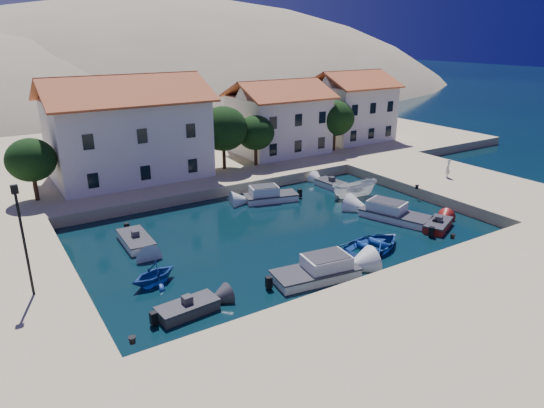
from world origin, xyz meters
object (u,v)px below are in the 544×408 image
(pedestrian, at_px, (448,168))
(cabin_cruiser_south, at_px, (316,272))
(building_right, at_px, (351,105))
(lamppost, at_px, (22,231))
(boat_east, at_px, (354,197))
(building_left, at_px, (127,126))
(building_mid, at_px, (279,116))
(rowboat_south, at_px, (372,250))
(cabin_cruiser_east, at_px, (395,214))

(pedestrian, bearing_deg, cabin_cruiser_south, -8.26)
(pedestrian, bearing_deg, building_right, -130.43)
(lamppost, relative_size, cabin_cruiser_south, 1.10)
(cabin_cruiser_south, relative_size, pedestrian, 3.11)
(lamppost, height_order, boat_east, lamppost)
(building_left, distance_m, pedestrian, 31.32)
(building_mid, distance_m, building_right, 12.04)
(boat_east, bearing_deg, cabin_cruiser_south, 143.87)
(building_left, bearing_deg, building_mid, 3.18)
(building_right, bearing_deg, building_mid, -175.24)
(lamppost, height_order, rowboat_south, lamppost)
(building_left, bearing_deg, boat_east, -41.90)
(cabin_cruiser_east, distance_m, boat_east, 6.18)
(building_right, relative_size, pedestrian, 5.17)
(rowboat_south, bearing_deg, cabin_cruiser_east, -66.75)
(lamppost, bearing_deg, building_left, 60.10)
(cabin_cruiser_east, distance_m, pedestrian, 11.37)
(cabin_cruiser_south, xyz_separation_m, pedestrian, (22.26, 8.19, 1.44))
(building_right, height_order, cabin_cruiser_east, building_right)
(cabin_cruiser_south, distance_m, rowboat_south, 5.98)
(building_left, relative_size, building_mid, 1.40)
(building_mid, relative_size, lamppost, 1.69)
(rowboat_south, height_order, cabin_cruiser_east, cabin_cruiser_east)
(boat_east, bearing_deg, rowboat_south, 158.37)
(building_right, distance_m, cabin_cruiser_east, 27.49)
(building_right, bearing_deg, rowboat_south, -128.08)
(building_mid, bearing_deg, boat_east, -96.41)
(lamppost, distance_m, rowboat_south, 21.96)
(pedestrian, bearing_deg, building_left, -61.78)
(building_mid, relative_size, boat_east, 2.33)
(building_left, height_order, building_mid, building_left)
(building_right, bearing_deg, pedestrian, -101.98)
(cabin_cruiser_east, bearing_deg, boat_east, -29.17)
(building_right, xyz_separation_m, boat_east, (-13.75, -16.58, -5.47))
(building_left, height_order, cabin_cruiser_east, building_left)
(building_mid, relative_size, cabin_cruiser_east, 1.73)
(building_mid, relative_size, rowboat_south, 1.99)
(lamppost, xyz_separation_m, cabin_cruiser_east, (26.77, -0.67, -4.28))
(building_mid, bearing_deg, cabin_cruiser_south, -118.59)
(building_left, relative_size, building_right, 1.56)
(boat_east, distance_m, pedestrian, 10.20)
(cabin_cruiser_south, xyz_separation_m, rowboat_south, (5.85, 1.14, -0.48))
(rowboat_south, distance_m, pedestrian, 17.96)
(building_left, height_order, cabin_cruiser_south, building_left)
(building_left, height_order, pedestrian, building_left)
(boat_east, xyz_separation_m, pedestrian, (9.70, -2.48, 1.91))
(cabin_cruiser_east, bearing_deg, building_left, 16.44)
(cabin_cruiser_south, bearing_deg, building_mid, 69.12)
(building_mid, bearing_deg, pedestrian, -66.24)
(building_right, distance_m, rowboat_south, 33.62)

